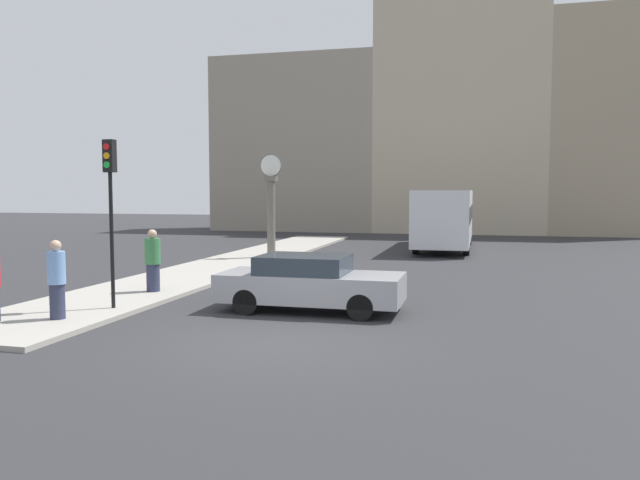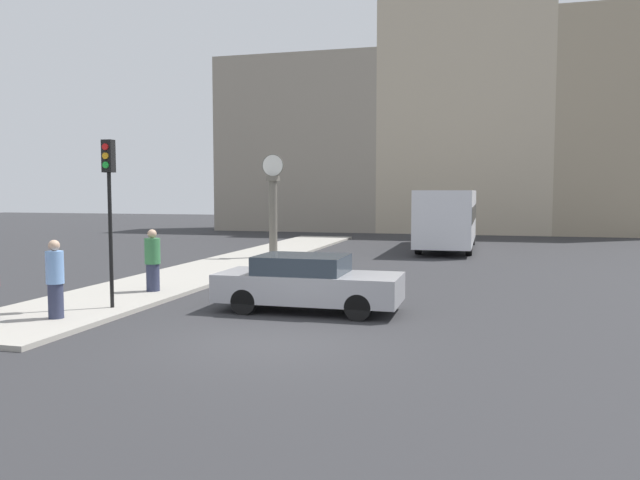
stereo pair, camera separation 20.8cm
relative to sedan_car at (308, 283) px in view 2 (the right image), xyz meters
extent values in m
plane|color=#2D2D30|center=(0.21, -3.05, -0.69)|extent=(120.00, 120.00, 0.00)
cube|color=#A39E93|center=(-5.46, 8.91, -0.63)|extent=(3.21, 27.91, 0.11)
cube|color=gray|center=(-9.26, 30.40, 5.58)|extent=(11.98, 5.00, 12.54)
cube|color=#B7A88E|center=(2.42, 30.40, 7.54)|extent=(11.38, 5.00, 16.46)
cube|color=gray|center=(11.89, 30.40, 6.56)|extent=(7.55, 5.00, 14.49)
cube|color=#9E9EA3|center=(0.04, 0.00, -0.10)|extent=(4.37, 1.80, 0.66)
cube|color=#2D3842|center=(-0.14, 0.00, 0.44)|extent=(2.10, 1.62, 0.43)
cylinder|color=black|center=(1.39, 0.79, -0.39)|extent=(0.60, 0.22, 0.60)
cylinder|color=black|center=(1.39, -0.79, -0.39)|extent=(0.60, 0.22, 0.60)
cylinder|color=black|center=(-1.32, 0.79, -0.39)|extent=(0.60, 0.22, 0.60)
cylinder|color=black|center=(-1.32, -0.79, -0.39)|extent=(0.60, 0.22, 0.60)
cube|color=silver|center=(2.23, 17.25, 0.95)|extent=(2.52, 9.33, 2.56)
cube|color=#1E232D|center=(2.23, 17.25, 1.12)|extent=(2.55, 9.14, 0.76)
cylinder|color=black|center=(3.35, 20.15, -0.24)|extent=(0.28, 0.90, 0.90)
cylinder|color=black|center=(1.11, 20.15, -0.24)|extent=(0.28, 0.90, 0.90)
cylinder|color=black|center=(3.35, 14.36, -0.24)|extent=(0.28, 0.90, 0.90)
cylinder|color=black|center=(1.11, 14.36, -0.24)|extent=(0.28, 0.90, 0.90)
cylinder|color=black|center=(-4.47, -1.32, 1.02)|extent=(0.09, 0.09, 3.20)
cube|color=black|center=(-4.47, -1.32, 3.00)|extent=(0.26, 0.20, 0.76)
cylinder|color=red|center=(-4.47, -1.44, 3.21)|extent=(0.15, 0.04, 0.15)
cylinder|color=orange|center=(-4.47, -1.44, 3.00)|extent=(0.15, 0.04, 0.15)
cylinder|color=green|center=(-4.47, -1.44, 2.79)|extent=(0.15, 0.04, 0.15)
cylinder|color=#666056|center=(-4.57, 10.54, 1.02)|extent=(0.34, 0.34, 3.19)
cube|color=#666056|center=(-4.57, 10.54, 2.72)|extent=(0.45, 0.45, 0.21)
cylinder|color=#666056|center=(-4.57, 10.54, 3.26)|extent=(0.95, 0.04, 0.95)
cylinder|color=white|center=(-4.57, 10.54, 3.26)|extent=(0.88, 0.06, 0.88)
cylinder|color=#2D334C|center=(-4.91, -2.75, -0.20)|extent=(0.32, 0.32, 0.76)
cylinder|color=#729ED8|center=(-4.91, -2.75, 0.54)|extent=(0.38, 0.38, 0.71)
sphere|color=tan|center=(-4.91, -2.75, 1.01)|extent=(0.24, 0.24, 0.24)
cylinder|color=#2D334C|center=(-4.80, 1.13, -0.20)|extent=(0.36, 0.36, 0.76)
cylinder|color=#387A47|center=(-4.80, 1.13, 0.54)|extent=(0.43, 0.43, 0.71)
sphere|color=tan|center=(-4.80, 1.13, 1.01)|extent=(0.25, 0.25, 0.25)
camera|label=1|loc=(3.93, -14.25, 2.18)|focal=35.00mm
camera|label=2|loc=(4.13, -14.20, 2.18)|focal=35.00mm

